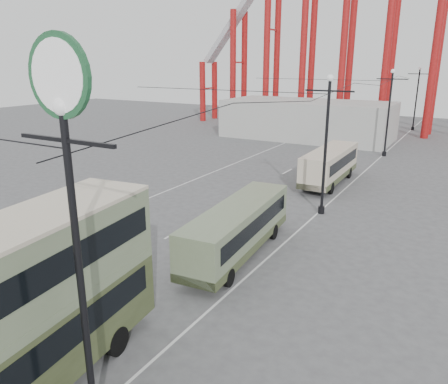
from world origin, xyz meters
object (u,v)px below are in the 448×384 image
Objects in this scene: pedestrian at (213,221)px; single_decker_cream at (330,164)px; lamp_post_near at (68,158)px; double_decker_bus at (13,310)px; single_decker_green at (238,228)px.

single_decker_cream is at bearing -98.48° from pedestrian.
lamp_post_near is 5.25m from double_decker_bus.
single_decker_cream is at bearing 85.75° from single_decker_green.
single_decker_green is 1.06× the size of single_decker_cream.
lamp_post_near reaches higher than single_decker_green.
single_decker_green is at bearing 98.41° from lamp_post_near.
double_decker_bus is 12.77m from single_decker_green.
lamp_post_near is 16.16m from pedestrian.
double_decker_bus reaches higher than pedestrian.
lamp_post_near is 13.77m from single_decker_green.
lamp_post_near reaches higher than pedestrian.
pedestrian is (-2.65, 1.77, -0.69)m from single_decker_green.
lamp_post_near is 1.07× the size of single_decker_green.
single_decker_cream is at bearing 93.81° from lamp_post_near.
pedestrian is at bearing -100.23° from single_decker_cream.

